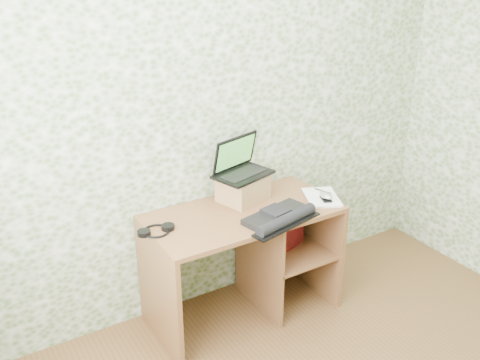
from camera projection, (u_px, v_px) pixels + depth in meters
wall_back at (217, 113)px, 3.32m from camera, size 3.50×0.00×3.50m
desk at (251, 244)px, 3.46m from camera, size 1.20×0.60×0.75m
riser at (243, 188)px, 3.42m from camera, size 0.33×0.30×0.17m
laptop at (240, 166)px, 3.39m from camera, size 0.41×0.34×0.24m
keyboard at (280, 217)px, 3.17m from camera, size 0.50×0.34×0.07m
headphones at (156, 230)px, 3.05m from camera, size 0.22×0.17×0.03m
notepad at (322, 197)px, 3.47m from camera, size 0.31×0.35×0.01m
mouse at (326, 197)px, 3.41m from camera, size 0.10×0.12×0.03m
pen at (323, 191)px, 3.53m from camera, size 0.05×0.12×0.01m
red_box at (286, 226)px, 3.53m from camera, size 0.29×0.16×0.34m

